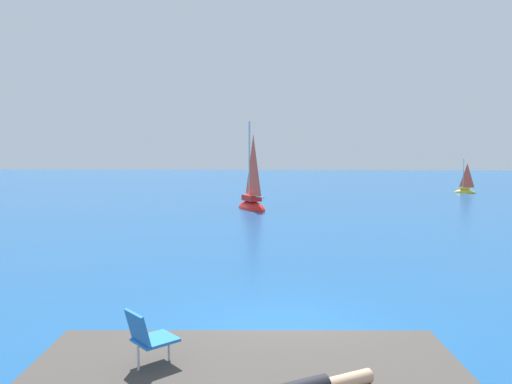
{
  "coord_description": "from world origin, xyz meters",
  "views": [
    {
      "loc": [
        -0.18,
        -9.54,
        3.62
      ],
      "look_at": [
        -1.24,
        15.72,
        1.45
      ],
      "focal_mm": 34.35,
      "sensor_mm": 36.0,
      "label": 1
    }
  ],
  "objects": [
    {
      "name": "sailboat_near",
      "position": [
        -1.68,
        20.1,
        0.32
      ],
      "size": [
        2.39,
        3.22,
        5.88
      ],
      "rotation": [
        0.0,
        0.0,
        2.06
      ],
      "color": "red",
      "rests_on": "ground"
    },
    {
      "name": "beach_chair",
      "position": [
        -1.9,
        -3.24,
        1.14
      ],
      "size": [
        0.76,
        0.76,
        0.8
      ],
      "rotation": [
        0.0,
        0.0,
        0.76
      ],
      "color": "blue",
      "rests_on": "shore_ledge"
    },
    {
      "name": "sailboat_far",
      "position": [
        15.8,
        32.46,
        0.17
      ],
      "size": [
        1.78,
        1.22,
        3.22
      ],
      "rotation": [
        0.0,
        0.0,
        2.72
      ],
      "color": "yellow",
      "rests_on": "ground"
    },
    {
      "name": "ground_plane",
      "position": [
        0.0,
        0.0,
        0.0
      ],
      "size": [
        160.0,
        160.0,
        0.0
      ],
      "primitive_type": "plane",
      "color": "navy"
    },
    {
      "name": "boulder_seaward",
      "position": [
        -1.5,
        -2.13,
        0.0
      ],
      "size": [
        1.12,
        1.26,
        0.86
      ],
      "primitive_type": "cube",
      "rotation": [
        0.19,
        -0.01,
        1.55
      ],
      "color": "#3C3936",
      "rests_on": "ground"
    },
    {
      "name": "boulder_inland",
      "position": [
        -3.04,
        -1.33,
        0.0
      ],
      "size": [
        1.44,
        1.41,
        0.78
      ],
      "primitive_type": "cube",
      "rotation": [
        0.19,
        0.01,
        2.61
      ],
      "color": "#453D30",
      "rests_on": "ground"
    }
  ]
}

